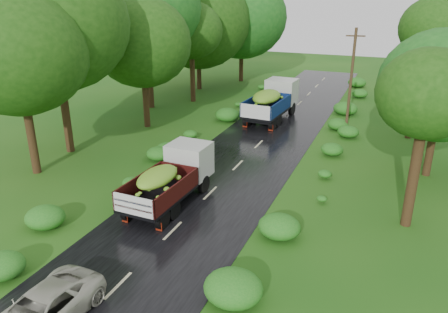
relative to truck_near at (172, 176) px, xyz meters
The scene contains 10 objects.
ground 6.72m from the truck_near, 78.63° to the right, with size 120.00×120.00×0.00m, color #13490F.
road 2.38m from the truck_near, 48.18° to the right, with size 6.50×80.00×0.02m, color black.
road_lines 1.93m from the truck_near, 19.13° to the right, with size 0.12×69.60×0.00m.
truck_near is the anchor object (origin of this frame).
truck_far 15.69m from the truck_near, 88.39° to the left, with size 2.81×6.87×2.83m.
car 9.01m from the truck_near, 87.89° to the right, with size 1.93×4.18×1.16m, color #B1B09D.
utility_pole 16.16m from the truck_near, 66.86° to the left, with size 1.28×0.28×7.29m.
trees_left 18.69m from the truck_near, 119.84° to the left, with size 7.63×32.80×10.24m.
trees_right 19.44m from the truck_near, 53.94° to the left, with size 4.18×31.07×8.27m.
shrubs 7.73m from the truck_near, 80.25° to the left, with size 11.90×44.00×0.70m.
Camera 1 is at (8.23, -10.30, 9.80)m, focal length 35.00 mm.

